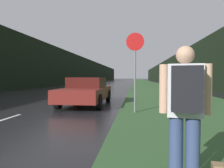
# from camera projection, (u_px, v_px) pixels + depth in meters

# --- Properties ---
(grass_verge) EXTENTS (6.00, 240.00, 0.02)m
(grass_verge) POSITION_uv_depth(u_px,v_px,m) (148.00, 85.00, 37.55)
(grass_verge) COLOR #33562D
(grass_verge) RESTS_ON ground_plane
(lane_stripe_c) EXTENTS (0.12, 3.00, 0.01)m
(lane_stripe_c) POSITION_uv_depth(u_px,v_px,m) (70.00, 99.00, 12.67)
(lane_stripe_c) COLOR silver
(lane_stripe_c) RESTS_ON ground_plane
(lane_stripe_d) EXTENTS (0.12, 3.00, 0.01)m
(lane_stripe_d) POSITION_uv_depth(u_px,v_px,m) (93.00, 91.00, 19.62)
(lane_stripe_d) COLOR silver
(lane_stripe_d) RESTS_ON ground_plane
(lane_stripe_e) EXTENTS (0.12, 3.00, 0.01)m
(lane_stripe_e) POSITION_uv_depth(u_px,v_px,m) (104.00, 88.00, 26.57)
(lane_stripe_e) COLOR silver
(lane_stripe_e) RESTS_ON ground_plane
(lane_stripe_f) EXTENTS (0.12, 3.00, 0.01)m
(lane_stripe_f) POSITION_uv_depth(u_px,v_px,m) (111.00, 86.00, 33.52)
(lane_stripe_f) COLOR silver
(lane_stripe_f) RESTS_ON ground_plane
(treeline_far_side) EXTENTS (2.00, 140.00, 6.34)m
(treeline_far_side) POSITION_uv_depth(u_px,v_px,m) (80.00, 70.00, 49.25)
(treeline_far_side) COLOR black
(treeline_far_side) RESTS_ON ground_plane
(treeline_near_side) EXTENTS (2.00, 140.00, 5.65)m
(treeline_near_side) POSITION_uv_depth(u_px,v_px,m) (171.00, 71.00, 46.69)
(treeline_near_side) COLOR black
(treeline_near_side) RESTS_ON ground_plane
(stop_sign) EXTENTS (0.67, 0.07, 3.02)m
(stop_sign) POSITION_uv_depth(u_px,v_px,m) (135.00, 64.00, 7.50)
(stop_sign) COLOR slate
(stop_sign) RESTS_ON ground_plane
(hitchhiker_with_backpack) EXTENTS (0.59, 0.46, 1.71)m
(hitchhiker_with_backpack) POSITION_uv_depth(u_px,v_px,m) (185.00, 108.00, 2.34)
(hitchhiker_with_backpack) COLOR navy
(hitchhiker_with_backpack) RESTS_ON ground_plane
(car_passing_near) EXTENTS (1.97, 4.61, 1.34)m
(car_passing_near) POSITION_uv_depth(u_px,v_px,m) (87.00, 91.00, 9.84)
(car_passing_near) COLOR maroon
(car_passing_near) RESTS_ON ground_plane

